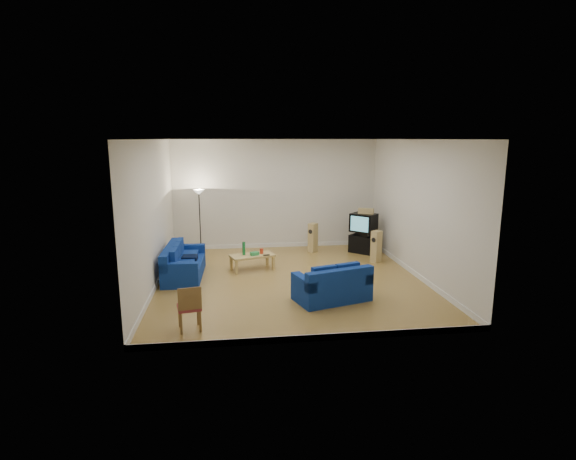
{
  "coord_description": "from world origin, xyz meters",
  "views": [
    {
      "loc": [
        -1.32,
        -9.88,
        3.21
      ],
      "look_at": [
        0.0,
        0.4,
        1.1
      ],
      "focal_mm": 28.0,
      "sensor_mm": 36.0,
      "label": 1
    }
  ],
  "objects": [
    {
      "name": "coffee_table",
      "position": [
        -0.83,
        0.94,
        0.33
      ],
      "size": [
        1.17,
        0.81,
        0.39
      ],
      "rotation": [
        0.0,
        0.0,
        0.29
      ],
      "color": "tan",
      "rests_on": "ground"
    },
    {
      "name": "centre_speaker",
      "position": [
        2.46,
        2.25,
        1.21
      ],
      "size": [
        0.46,
        0.34,
        0.15
      ],
      "primitive_type": "cube",
      "rotation": [
        0.0,
        0.0,
        -0.46
      ],
      "color": "tan",
      "rests_on": "television"
    },
    {
      "name": "dining_chair",
      "position": [
        -2.06,
        -2.58,
        0.45
      ],
      "size": [
        0.45,
        0.45,
        0.81
      ],
      "rotation": [
        0.0,
        0.0,
        0.19
      ],
      "color": "brown",
      "rests_on": "ground"
    },
    {
      "name": "tv_stand",
      "position": [
        2.45,
        2.23,
        0.25
      ],
      "size": [
        0.91,
        0.9,
        0.5
      ],
      "primitive_type": "cube",
      "rotation": [
        0.0,
        0.0,
        -0.76
      ],
      "color": "black",
      "rests_on": "ground"
    },
    {
      "name": "speaker_left",
      "position": [
        0.99,
        2.5,
        0.42
      ],
      "size": [
        0.31,
        0.31,
        0.84
      ],
      "rotation": [
        0.0,
        0.0,
        -0.78
      ],
      "color": "tan",
      "rests_on": "ground"
    },
    {
      "name": "sofa_loveseat",
      "position": [
        0.67,
        -1.46,
        0.28
      ],
      "size": [
        1.63,
        1.2,
        0.73
      ],
      "rotation": [
        0.0,
        0.0,
        0.3
      ],
      "color": "navy",
      "rests_on": "ground"
    },
    {
      "name": "television",
      "position": [
        2.4,
        2.26,
        0.87
      ],
      "size": [
        0.83,
        0.82,
        0.52
      ],
      "rotation": [
        0.0,
        0.0,
        -0.76
      ],
      "color": "black",
      "rests_on": "av_receiver"
    },
    {
      "name": "tissue_box",
      "position": [
        -0.77,
        0.88,
        0.43
      ],
      "size": [
        0.24,
        0.19,
        0.08
      ],
      "primitive_type": "cube",
      "rotation": [
        0.0,
        0.0,
        0.44
      ],
      "color": "green",
      "rests_on": "coffee_table"
    },
    {
      "name": "floor_lamp",
      "position": [
        -2.19,
        2.7,
        1.51
      ],
      "size": [
        0.31,
        0.31,
        1.83
      ],
      "color": "black",
      "rests_on": "ground"
    },
    {
      "name": "room",
      "position": [
        0.0,
        0.0,
        1.54
      ],
      "size": [
        6.01,
        6.51,
        3.21
      ],
      "color": "brown",
      "rests_on": "ground"
    },
    {
      "name": "red_canister",
      "position": [
        -0.59,
        1.02,
        0.45
      ],
      "size": [
        0.12,
        0.12,
        0.12
      ],
      "primitive_type": "cylinder",
      "rotation": [
        0.0,
        0.0,
        0.66
      ],
      "color": "red",
      "rests_on": "coffee_table"
    },
    {
      "name": "remote",
      "position": [
        -0.49,
        0.82,
        0.4
      ],
      "size": [
        0.17,
        0.08,
        0.02
      ],
      "primitive_type": "cube",
      "rotation": [
        0.0,
        0.0,
        0.19
      ],
      "color": "black",
      "rests_on": "coffee_table"
    },
    {
      "name": "av_receiver",
      "position": [
        2.47,
        2.18,
        0.56
      ],
      "size": [
        0.55,
        0.58,
        0.11
      ],
      "primitive_type": "cube",
      "rotation": [
        0.0,
        0.0,
        -1.09
      ],
      "color": "black",
      "rests_on": "tv_stand"
    },
    {
      "name": "bottle",
      "position": [
        -1.03,
        0.95,
        0.55
      ],
      "size": [
        0.1,
        0.1,
        0.33
      ],
      "primitive_type": "cylinder",
      "rotation": [
        0.0,
        0.0,
        0.32
      ],
      "color": "#197233",
      "rests_on": "coffee_table"
    },
    {
      "name": "sofa_three_seat",
      "position": [
        -2.5,
        0.58,
        0.28
      ],
      "size": [
        0.88,
        1.94,
        0.74
      ],
      "rotation": [
        0.0,
        0.0,
        -1.6
      ],
      "color": "navy",
      "rests_on": "ground"
    },
    {
      "name": "speaker_right",
      "position": [
        2.45,
        1.22,
        0.42
      ],
      "size": [
        0.32,
        0.31,
        0.85
      ],
      "rotation": [
        0.0,
        0.0,
        -0.94
      ],
      "color": "tan",
      "rests_on": "ground"
    }
  ]
}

